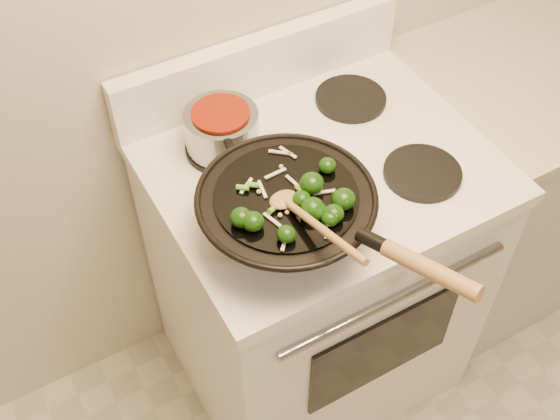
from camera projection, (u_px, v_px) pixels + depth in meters
stove at (313, 274)px, 1.98m from camera, size 0.78×0.67×1.08m
counter_unit at (516, 174)px, 2.25m from camera, size 0.77×0.62×0.91m
wok at (288, 213)px, 1.43m from camera, size 0.37×0.60×0.19m
stirfry at (307, 205)px, 1.36m from camera, size 0.26×0.26×0.04m
wooden_spoon at (305, 216)px, 1.32m from camera, size 0.06×0.28×0.09m
saucepan at (222, 130)px, 1.61m from camera, size 0.17×0.27×0.10m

